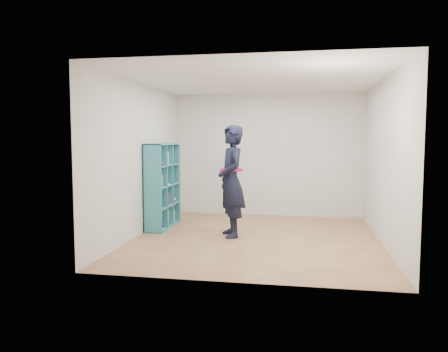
# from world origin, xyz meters

# --- Properties ---
(floor) EXTENTS (4.50, 4.50, 0.00)m
(floor) POSITION_xyz_m (0.00, 0.00, 0.00)
(floor) COLOR brown
(floor) RESTS_ON ground
(ceiling) EXTENTS (4.50, 4.50, 0.00)m
(ceiling) POSITION_xyz_m (0.00, 0.00, 2.60)
(ceiling) COLOR white
(ceiling) RESTS_ON wall_back
(wall_left) EXTENTS (0.02, 4.50, 2.60)m
(wall_left) POSITION_xyz_m (-2.00, 0.00, 1.30)
(wall_left) COLOR beige
(wall_left) RESTS_ON floor
(wall_right) EXTENTS (0.02, 4.50, 2.60)m
(wall_right) POSITION_xyz_m (2.00, 0.00, 1.30)
(wall_right) COLOR beige
(wall_right) RESTS_ON floor
(wall_back) EXTENTS (4.00, 0.02, 2.60)m
(wall_back) POSITION_xyz_m (0.00, 2.25, 1.30)
(wall_back) COLOR beige
(wall_back) RESTS_ON floor
(wall_front) EXTENTS (4.00, 0.02, 2.60)m
(wall_front) POSITION_xyz_m (0.00, -2.25, 1.30)
(wall_front) COLOR beige
(wall_front) RESTS_ON floor
(bookshelf) EXTENTS (0.34, 1.17, 1.56)m
(bookshelf) POSITION_xyz_m (-1.85, 0.64, 0.76)
(bookshelf) COLOR teal
(bookshelf) RESTS_ON floor
(person) EXTENTS (0.69, 0.81, 1.88)m
(person) POSITION_xyz_m (-0.43, 0.10, 0.94)
(person) COLOR black
(person) RESTS_ON floor
(smartphone) EXTENTS (0.06, 0.09, 0.14)m
(smartphone) POSITION_xyz_m (-0.60, 0.12, 1.07)
(smartphone) COLOR silver
(smartphone) RESTS_ON person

